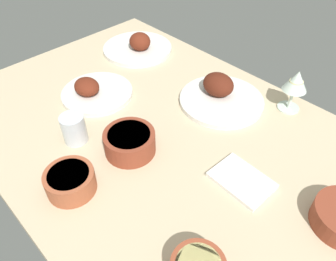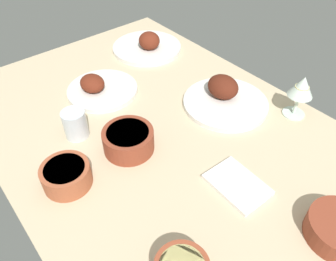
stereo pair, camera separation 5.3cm
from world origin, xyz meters
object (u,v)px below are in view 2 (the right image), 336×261
at_px(plate_center_main, 148,46).
at_px(folded_napkin, 237,185).
at_px(plate_far_side, 100,88).
at_px(plate_near_viewer, 224,97).
at_px(bowl_sauce, 128,140).
at_px(bowl_cream, 66,175).
at_px(water_tumbler, 75,124).
at_px(wine_glass, 302,89).

distance_m(plate_center_main, folded_napkin, 0.74).
bearing_deg(plate_center_main, plate_far_side, 113.23).
relative_size(plate_near_viewer, bowl_sauce, 1.94).
relative_size(plate_far_side, bowl_cream, 1.94).
xyz_separation_m(bowl_cream, water_tumbler, (0.15, -0.10, 0.01)).
distance_m(plate_far_side, bowl_sauce, 0.30).
height_order(wine_glass, water_tumbler, wine_glass).
bearing_deg(bowl_cream, water_tumbler, -35.64).
relative_size(bowl_sauce, bowl_cream, 1.16).
height_order(plate_near_viewer, plate_far_side, plate_near_viewer).
bearing_deg(folded_napkin, bowl_cream, 49.06).
xyz_separation_m(plate_center_main, folded_napkin, (-0.70, 0.24, -0.01)).
height_order(plate_near_viewer, folded_napkin, plate_near_viewer).
distance_m(bowl_cream, wine_glass, 0.72).
distance_m(plate_near_viewer, wine_glass, 0.24).
height_order(plate_far_side, wine_glass, wine_glass).
relative_size(plate_far_side, bowl_sauce, 1.67).
height_order(plate_far_side, water_tumbler, water_tumbler).
xyz_separation_m(plate_near_viewer, bowl_sauce, (0.03, 0.36, 0.01)).
distance_m(plate_near_viewer, water_tumbler, 0.48).
bearing_deg(plate_center_main, wine_glass, -169.99).
distance_m(plate_near_viewer, folded_napkin, 0.35).
distance_m(bowl_sauce, wine_glass, 0.54).
xyz_separation_m(bowl_sauce, water_tumbler, (0.14, 0.09, 0.01)).
xyz_separation_m(bowl_cream, folded_napkin, (-0.28, -0.33, -0.03)).
bearing_deg(bowl_sauce, plate_near_viewer, -94.10).
bearing_deg(wine_glass, water_tumbler, 58.66).
relative_size(plate_center_main, bowl_sauce, 1.95).
bearing_deg(wine_glass, bowl_sauce, 66.99).
xyz_separation_m(water_tumbler, folded_napkin, (-0.43, -0.22, -0.04)).
bearing_deg(plate_far_side, bowl_cream, 137.24).
relative_size(bowl_sauce, wine_glass, 1.02).
relative_size(wine_glass, folded_napkin, 0.92).
distance_m(plate_center_main, bowl_cream, 0.71).
xyz_separation_m(plate_near_viewer, plate_center_main, (0.44, -0.02, -0.00)).
bearing_deg(plate_near_viewer, plate_far_side, 42.53).
distance_m(plate_far_side, wine_glass, 0.65).
bearing_deg(plate_far_side, bowl_sauce, 165.09).
bearing_deg(bowl_cream, plate_center_main, -53.70).
distance_m(plate_near_viewer, bowl_sauce, 0.36).
bearing_deg(folded_napkin, plate_far_side, 5.90).
relative_size(plate_near_viewer, wine_glass, 1.98).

